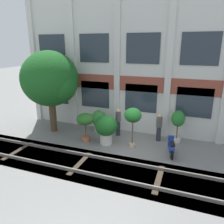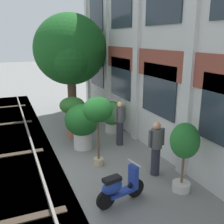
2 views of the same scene
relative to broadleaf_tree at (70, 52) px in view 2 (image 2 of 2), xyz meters
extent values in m
plane|color=slate|center=(5.29, -0.84, -3.28)|extent=(80.00, 80.00, 0.00)
cube|color=silver|center=(5.29, 1.89, 0.94)|extent=(15.25, 0.50, 8.44)
cube|color=brown|center=(5.29, 1.62, -0.18)|extent=(15.25, 0.06, 0.90)
cube|color=silver|center=(-2.34, 1.58, 0.94)|extent=(0.36, 0.16, 8.44)
cube|color=silver|center=(0.71, 1.58, 0.94)|extent=(0.36, 0.16, 8.44)
cube|color=silver|center=(3.76, 1.58, 0.94)|extent=(0.36, 0.16, 8.44)
cube|color=silver|center=(6.81, 1.58, 0.94)|extent=(0.36, 0.16, 8.44)
cube|color=#28333D|center=(-0.81, 1.61, -1.03)|extent=(1.95, 0.04, 1.70)
cube|color=#28333D|center=(2.24, 1.61, -1.03)|extent=(1.95, 0.04, 1.70)
cube|color=#28333D|center=(5.29, 1.61, -1.03)|extent=(1.95, 0.04, 1.70)
cube|color=#28333D|center=(-0.81, 1.61, 1.87)|extent=(1.95, 0.04, 1.70)
cube|color=#28333D|center=(2.24, 1.61, 1.87)|extent=(1.95, 0.04, 1.70)
cube|color=#4C473F|center=(5.29, -3.08, -3.42)|extent=(23.25, 2.80, 0.28)
cube|color=slate|center=(5.29, -2.36, -3.21)|extent=(23.25, 0.07, 0.15)
cube|color=#382D23|center=(-3.51, -3.08, -3.27)|extent=(0.24, 2.10, 0.03)
cube|color=#382D23|center=(-0.14, -3.08, -3.27)|extent=(0.24, 2.10, 0.03)
cube|color=#382D23|center=(3.54, -3.08, -3.27)|extent=(0.24, 2.10, 0.03)
cube|color=#382D23|center=(7.22, -3.08, -3.27)|extent=(0.24, 2.10, 0.03)
cylinder|color=#4C3826|center=(0.00, 0.00, -2.05)|extent=(0.43, 0.43, 2.46)
ellipsoid|color=#19561E|center=(0.00, 0.00, 0.10)|extent=(3.45, 3.45, 3.35)
sphere|color=#19561E|center=(-0.86, 0.20, -0.23)|extent=(1.90, 1.90, 1.90)
sphere|color=#19561E|center=(0.86, -0.20, -0.23)|extent=(1.90, 1.90, 1.90)
cylinder|color=beige|center=(7.59, 0.98, -3.17)|extent=(0.47, 0.47, 0.23)
cylinder|color=brown|center=(7.59, 0.98, -2.55)|extent=(0.07, 0.07, 1.00)
ellipsoid|color=#236B28|center=(7.59, 0.98, -1.87)|extent=(0.75, 0.75, 0.92)
cylinder|color=beige|center=(3.90, -0.63, -2.98)|extent=(0.66, 0.66, 0.60)
ellipsoid|color=#19561E|center=(3.90, -0.63, -2.20)|extent=(1.25, 1.25, 1.15)
cylinder|color=#B76647|center=(2.64, -0.66, -3.14)|extent=(0.47, 0.47, 0.27)
cylinder|color=brown|center=(2.64, -0.66, -2.55)|extent=(0.07, 0.07, 0.92)
ellipsoid|color=#286023|center=(2.64, -0.66, -1.95)|extent=(1.00, 1.00, 0.66)
cylinder|color=tan|center=(5.38, -0.55, -3.17)|extent=(0.33, 0.33, 0.22)
cylinder|color=brown|center=(5.38, -0.55, -2.33)|extent=(0.07, 0.07, 1.46)
ellipsoid|color=#19561E|center=(5.38, -0.55, -1.45)|extent=(0.91, 0.91, 0.78)
cylinder|color=beige|center=(2.73, 1.03, -3.08)|extent=(0.58, 0.58, 0.40)
ellipsoid|color=#388438|center=(2.73, 1.03, -2.44)|extent=(0.94, 0.94, 1.04)
cylinder|color=black|center=(7.38, -0.27, -3.04)|extent=(0.18, 0.49, 0.48)
cylinder|color=black|center=(7.55, -1.15, -3.04)|extent=(0.18, 0.49, 0.48)
cube|color=navy|center=(7.47, -0.72, -3.00)|extent=(0.37, 0.71, 0.08)
ellipsoid|color=navy|center=(7.52, -0.98, -2.76)|extent=(0.36, 0.60, 0.36)
cube|color=black|center=(7.52, -0.98, -2.56)|extent=(0.30, 0.47, 0.10)
cube|color=navy|center=(7.39, -0.35, -2.70)|extent=(0.30, 0.17, 0.60)
cylinder|color=#B7B7BF|center=(7.39, -0.33, -2.32)|extent=(0.50, 0.13, 0.03)
cylinder|color=#282833|center=(6.60, 0.79, -2.85)|extent=(0.26, 0.26, 0.86)
cylinder|color=#4C4C4C|center=(6.60, 0.79, -2.14)|extent=(0.34, 0.34, 0.56)
sphere|color=tan|center=(6.60, 0.79, -1.75)|extent=(0.22, 0.22, 0.22)
cylinder|color=#4C4C4C|center=(6.60, 1.01, -2.12)|extent=(0.09, 0.09, 0.51)
cylinder|color=#4C4C4C|center=(6.60, 0.57, -2.12)|extent=(0.09, 0.09, 0.51)
cylinder|color=#282833|center=(4.14, 0.75, -2.82)|extent=(0.26, 0.26, 0.92)
cylinder|color=#4C4C4C|center=(4.14, 0.75, -2.09)|extent=(0.34, 0.34, 0.55)
sphere|color=tan|center=(4.14, 0.75, -1.70)|extent=(0.22, 0.22, 0.22)
cylinder|color=#4C4C4C|center=(4.06, 0.96, -2.06)|extent=(0.09, 0.09, 0.49)
cylinder|color=#4C4C4C|center=(4.21, 0.55, -2.06)|extent=(0.09, 0.09, 0.49)
camera|label=1|loc=(8.11, -11.10, 2.07)|focal=35.00mm
camera|label=2|loc=(12.57, -3.08, 0.63)|focal=42.00mm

